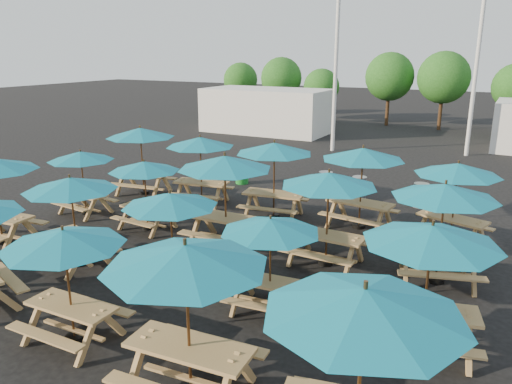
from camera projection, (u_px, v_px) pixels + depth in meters
The scene contains 30 objects.
ground at pixel (231, 242), 14.02m from camera, with size 120.00×120.00×0.00m, color black.
picnic_unit_2 at pixel (81, 159), 15.98m from camera, with size 2.28×2.28×2.11m.
picnic_unit_3 at pixel (140, 136), 18.15m from camera, with size 2.81×2.81×2.52m.
picnic_unit_5 at pixel (71, 188), 12.03m from camera, with size 2.87×2.87×2.29m.
picnic_unit_6 at pixel (144, 170), 14.58m from camera, with size 2.23×2.23×2.11m.
picnic_unit_7 at pixel (200, 145), 17.02m from camera, with size 2.70×2.70×2.38m.
picnic_unit_8 at pixel (64, 244), 8.78m from camera, with size 2.20×2.20×2.21m.
picnic_unit_9 at pixel (170, 204), 11.09m from camera, with size 2.66×2.66×2.18m.
picnic_unit_10 at pixel (225, 167), 13.15m from camera, with size 2.59×2.59×2.57m.
picnic_unit_11 at pixel (274, 152), 15.55m from camera, with size 2.73×2.73×2.46m.
picnic_unit_12 at pixel (186, 263), 7.28m from camera, with size 2.66×2.66×2.53m.
picnic_unit_13 at pixel (270, 230), 9.85m from camera, with size 2.19×2.19×2.05m.
picnic_unit_14 at pixel (329, 184), 12.03m from camera, with size 2.45×2.45×2.41m.
picnic_unit_15 at pixel (363, 158), 14.60m from camera, with size 2.74×2.74×2.49m.
picnic_unit_16 at pixel (364, 311), 5.91m from camera, with size 2.96×2.96×2.55m.
picnic_unit_17 at pixel (431, 241), 8.45m from camera, with size 2.87×2.87×2.40m.
picnic_unit_18 at pixel (445, 196), 11.07m from camera, with size 2.94×2.94×2.39m.
picnic_unit_19 at pixel (458, 173), 13.38m from camera, with size 2.85×2.85×2.32m.
waste_bin_0 at pixel (242, 173), 20.12m from camera, with size 0.52×0.52×0.83m, color #198D2C.
waste_bin_1 at pixel (325, 183), 18.71m from camera, with size 0.52×0.52×0.83m, color gray.
waste_bin_2 at pixel (359, 188), 18.01m from camera, with size 0.52×0.52×0.83m, color gray.
waste_bin_3 at pixel (421, 195), 17.10m from camera, with size 0.52×0.52×0.83m, color gray.
mast_0 at pixel (337, 34), 25.16m from camera, with size 0.20×0.20×12.00m, color silver.
mast_1 at pixel (480, 33), 23.92m from camera, with size 0.20×0.20×12.00m, color silver.
event_tent_0 at pixel (267, 111), 32.52m from camera, with size 8.00×4.00×2.80m, color silver.
tree_0 at pixel (241, 80), 41.03m from camera, with size 2.80×2.80×4.24m.
tree_1 at pixel (281, 78), 37.84m from camera, with size 3.11×3.11×4.72m.
tree_2 at pixel (321, 87), 36.26m from camera, with size 2.59×2.59×3.93m.
tree_3 at pixel (390, 77), 34.85m from camera, with size 3.36×3.36×5.09m.
tree_4 at pixel (444, 78), 32.80m from camera, with size 3.41×3.41×5.17m.
Camera 1 is at (6.77, -11.22, 5.22)m, focal length 35.00 mm.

